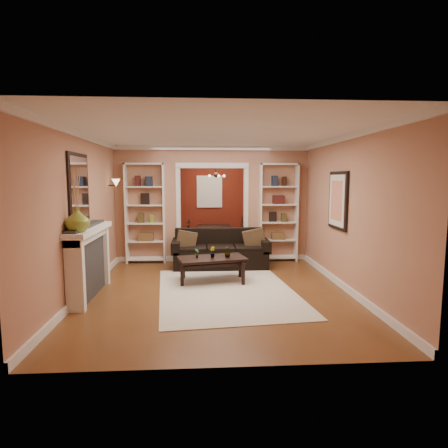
{
  "coord_description": "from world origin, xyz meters",
  "views": [
    {
      "loc": [
        -0.28,
        -7.66,
        1.94
      ],
      "look_at": [
        0.15,
        -0.8,
        1.11
      ],
      "focal_mm": 30.0,
      "sensor_mm": 36.0,
      "label": 1
    }
  ],
  "objects": [
    {
      "name": "wall_left",
      "position": [
        -2.25,
        0.0,
        1.35
      ],
      "size": [
        0.0,
        8.0,
        8.0
      ],
      "primitive_type": "plane",
      "rotation": [
        1.57,
        0.0,
        1.57
      ],
      "color": "tan",
      "rests_on": "ground"
    },
    {
      "name": "dining_chair_se",
      "position": [
        0.7,
        2.92,
        0.43
      ],
      "size": [
        0.53,
        0.53,
        0.86
      ],
      "primitive_type": "cube",
      "rotation": [
        0.0,
        0.0,
        -1.28
      ],
      "color": "black",
      "rests_on": "floor"
    },
    {
      "name": "vase",
      "position": [
        -2.09,
        -2.08,
        1.34
      ],
      "size": [
        0.42,
        0.42,
        0.37
      ],
      "primitive_type": "imported",
      "rotation": [
        0.0,
        0.0,
        -0.21
      ],
      "color": "olive",
      "rests_on": "fireplace"
    },
    {
      "name": "dining_window",
      "position": [
        0.0,
        3.93,
        1.55
      ],
      "size": [
        0.78,
        0.03,
        0.98
      ],
      "primitive_type": "cube",
      "color": "#8CA5CC",
      "rests_on": "wall_back"
    },
    {
      "name": "pillow_right",
      "position": [
        0.91,
        0.43,
        0.64
      ],
      "size": [
        0.48,
        0.17,
        0.47
      ],
      "primitive_type": "cube",
      "rotation": [
        0.0,
        0.0,
        -0.09
      ],
      "color": "brown",
      "rests_on": "sofa"
    },
    {
      "name": "dining_chair_sw",
      "position": [
        -0.4,
        2.92,
        0.4
      ],
      "size": [
        0.41,
        0.41,
        0.79
      ],
      "primitive_type": "cube",
      "rotation": [
        0.0,
        0.0,
        1.61
      ],
      "color": "black",
      "rests_on": "floor"
    },
    {
      "name": "ceiling",
      "position": [
        0.0,
        0.0,
        2.7
      ],
      "size": [
        8.0,
        8.0,
        0.0
      ],
      "primitive_type": "plane",
      "rotation": [
        3.14,
        0.0,
        0.0
      ],
      "color": "white",
      "rests_on": "ground"
    },
    {
      "name": "fireplace",
      "position": [
        -2.09,
        -1.5,
        0.58
      ],
      "size": [
        0.32,
        1.7,
        1.16
      ],
      "primitive_type": "cube",
      "color": "white",
      "rests_on": "floor"
    },
    {
      "name": "dining_chair_nw",
      "position": [
        -0.4,
        2.32,
        0.38
      ],
      "size": [
        0.45,
        0.45,
        0.76
      ],
      "primitive_type": "cube",
      "rotation": [
        0.0,
        0.0,
        1.81
      ],
      "color": "black",
      "rests_on": "floor"
    },
    {
      "name": "wall_back",
      "position": [
        0.0,
        4.0,
        1.35
      ],
      "size": [
        8.0,
        0.0,
        8.0
      ],
      "primitive_type": "plane",
      "rotation": [
        1.57,
        0.0,
        0.0
      ],
      "color": "tan",
      "rests_on": "ground"
    },
    {
      "name": "dining_table",
      "position": [
        0.15,
        2.62,
        0.3
      ],
      "size": [
        1.71,
        0.95,
        0.6
      ],
      "primitive_type": "imported",
      "rotation": [
        0.0,
        0.0,
        1.57
      ],
      "color": "black",
      "rests_on": "floor"
    },
    {
      "name": "floor",
      "position": [
        0.0,
        0.0,
        0.0
      ],
      "size": [
        8.0,
        8.0,
        0.0
      ],
      "primitive_type": "plane",
      "color": "brown",
      "rests_on": "ground"
    },
    {
      "name": "chandelier",
      "position": [
        0.0,
        2.7,
        2.02
      ],
      "size": [
        0.5,
        0.5,
        0.3
      ],
      "primitive_type": "cube",
      "color": "#342217",
      "rests_on": "ceiling"
    },
    {
      "name": "plant_right",
      "position": [
        0.22,
        -0.73,
        0.57
      ],
      "size": [
        0.16,
        0.16,
        0.21
      ],
      "primitive_type": "imported",
      "rotation": [
        0.0,
        0.0,
        4.19
      ],
      "color": "#336626",
      "rests_on": "coffee_table"
    },
    {
      "name": "area_rug",
      "position": [
        0.16,
        -1.35,
        0.01
      ],
      "size": [
        2.59,
        3.42,
        0.01
      ],
      "primitive_type": "cube",
      "rotation": [
        0.0,
        0.0,
        0.1
      ],
      "color": "beige",
      "rests_on": "floor"
    },
    {
      "name": "dining_chair_ne",
      "position": [
        0.7,
        2.32,
        0.37
      ],
      "size": [
        0.44,
        0.44,
        0.75
      ],
      "primitive_type": "cube",
      "rotation": [
        0.0,
        0.0,
        -1.79
      ],
      "color": "black",
      "rests_on": "floor"
    },
    {
      "name": "partition_wall",
      "position": [
        0.0,
        1.2,
        1.35
      ],
      "size": [
        4.5,
        0.15,
        2.7
      ],
      "primitive_type": "cube",
      "color": "tan",
      "rests_on": "floor"
    },
    {
      "name": "wall_front",
      "position": [
        0.0,
        -4.0,
        1.35
      ],
      "size": [
        8.0,
        0.0,
        8.0
      ],
      "primitive_type": "plane",
      "rotation": [
        -1.57,
        0.0,
        0.0
      ],
      "color": "tan",
      "rests_on": "ground"
    },
    {
      "name": "framed_art",
      "position": [
        2.21,
        -1.0,
        1.55
      ],
      "size": [
        0.04,
        0.85,
        1.05
      ],
      "primitive_type": "cube",
      "color": "black",
      "rests_on": "wall_right"
    },
    {
      "name": "wall_right",
      "position": [
        2.25,
        0.0,
        1.35
      ],
      "size": [
        0.0,
        8.0,
        8.0
      ],
      "primitive_type": "plane",
      "rotation": [
        1.57,
        0.0,
        -1.57
      ],
      "color": "tan",
      "rests_on": "ground"
    },
    {
      "name": "plant_left",
      "position": [
        -0.35,
        -0.73,
        0.55
      ],
      "size": [
        0.1,
        0.11,
        0.17
      ],
      "primitive_type": "imported",
      "rotation": [
        0.0,
        0.0,
        0.92
      ],
      "color": "#336626",
      "rests_on": "coffee_table"
    },
    {
      "name": "mirror",
      "position": [
        -2.23,
        -1.5,
        1.8
      ],
      "size": [
        0.03,
        0.95,
        1.1
      ],
      "primitive_type": "cube",
      "color": "silver",
      "rests_on": "wall_left"
    },
    {
      "name": "bookshelf_right",
      "position": [
        1.55,
        1.03,
        1.15
      ],
      "size": [
        0.9,
        0.3,
        2.3
      ],
      "primitive_type": "cube",
      "color": "white",
      "rests_on": "floor"
    },
    {
      "name": "pillow_left",
      "position": [
        -0.6,
        0.43,
        0.61
      ],
      "size": [
        0.44,
        0.2,
        0.42
      ],
      "primitive_type": "cube",
      "rotation": [
        0.0,
        0.0,
        0.19
      ],
      "color": "brown",
      "rests_on": "sofa"
    },
    {
      "name": "coffee_table",
      "position": [
        -0.07,
        -0.73,
        0.23
      ],
      "size": [
        1.35,
        0.91,
        0.47
      ],
      "primitive_type": "cube",
      "rotation": [
        0.0,
        0.0,
        0.21
      ],
      "color": "black",
      "rests_on": "floor"
    },
    {
      "name": "red_back_panel",
      "position": [
        0.0,
        3.97,
        1.32
      ],
      "size": [
        4.44,
        0.04,
        2.64
      ],
      "primitive_type": "cube",
      "color": "maroon",
      "rests_on": "floor"
    },
    {
      "name": "plant_center",
      "position": [
        -0.07,
        -0.73,
        0.57
      ],
      "size": [
        0.12,
        0.14,
        0.21
      ],
      "primitive_type": "imported",
      "rotation": [
        0.0,
        0.0,
        1.92
      ],
      "color": "#336626",
      "rests_on": "coffee_table"
    },
    {
      "name": "sofa",
      "position": [
        0.15,
        0.45,
        0.41
      ],
      "size": [
        2.12,
        0.91,
        0.83
      ],
      "primitive_type": "cube",
      "color": "black",
      "rests_on": "floor"
    },
    {
      "name": "wall_sconce",
      "position": [
        -2.15,
        0.55,
        1.83
      ],
      "size": [
        0.18,
        0.18,
        0.22
      ],
      "primitive_type": "cube",
      "color": "#FFE0A5",
      "rests_on": "wall_left"
    },
    {
      "name": "bookshelf_left",
      "position": [
        -1.55,
        1.03,
        1.15
      ],
      "size": [
        0.9,
        0.3,
        2.3
      ],
      "primitive_type": "cube",
      "color": "white",
      "rests_on": "floor"
    }
  ]
}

